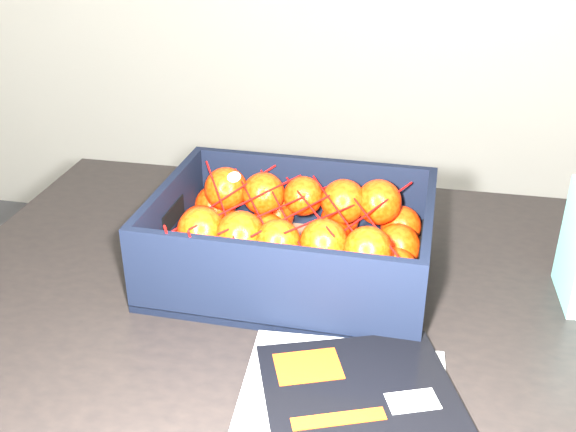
# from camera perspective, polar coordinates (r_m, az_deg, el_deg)

# --- Properties ---
(table) EXTENTS (1.22, 0.83, 0.75)m
(table) POSITION_cam_1_polar(r_m,az_deg,el_deg) (1.00, 5.37, -11.96)
(table) COLOR black
(table) RESTS_ON ground
(magazine_stack) EXTENTS (0.30, 0.34, 0.02)m
(magazine_stack) POSITION_cam_1_polar(r_m,az_deg,el_deg) (0.76, 5.22, -16.81)
(magazine_stack) COLOR silver
(magazine_stack) RESTS_ON table
(produce_crate) EXTENTS (0.38, 0.29, 0.13)m
(produce_crate) POSITION_cam_1_polar(r_m,az_deg,el_deg) (0.98, 0.39, -2.83)
(produce_crate) COLOR #935E44
(produce_crate) RESTS_ON table
(clementine_heap) EXTENTS (0.37, 0.27, 0.12)m
(clementine_heap) POSITION_cam_1_polar(r_m,az_deg,el_deg) (0.97, 0.36, -1.63)
(clementine_heap) COLOR #FF2A05
(clementine_heap) RESTS_ON produce_crate
(mesh_net) EXTENTS (0.31, 0.25, 0.09)m
(mesh_net) POSITION_cam_1_polar(r_m,az_deg,el_deg) (0.94, -0.28, 0.55)
(mesh_net) COLOR red
(mesh_net) RESTS_ON clementine_heap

